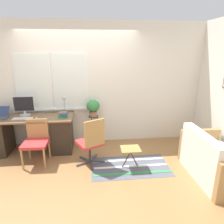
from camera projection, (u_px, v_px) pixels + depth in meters
ground_plane at (81, 156)px, 4.13m from camera, size 14.00×14.00×0.00m
wall_back_with_window at (78, 85)px, 4.42m from camera, size 9.00×0.12×2.70m
wall_right_with_picture at (219, 89)px, 4.01m from camera, size 0.08×9.00×2.70m
desk at (31, 134)px, 4.22m from camera, size 1.77×0.65×0.77m
monitor at (24, 106)px, 4.19m from camera, size 0.42×0.21×0.41m
keyboard at (23, 119)px, 4.01m from camera, size 0.39×0.13×0.02m
mouse at (37, 118)px, 4.03m from camera, size 0.03×0.06×0.03m
desk_lamp at (64, 102)px, 4.27m from camera, size 0.14×0.14×0.39m
book_stack at (63, 115)px, 4.11m from camera, size 0.20×0.16×0.11m
desk_chair_wooden at (36, 141)px, 3.78m from camera, size 0.46×0.47×0.83m
office_chair_swivel at (91, 141)px, 3.70m from camera, size 0.57×0.58×0.93m
couch_loveseat at (214, 162)px, 3.37m from camera, size 0.77×1.27×0.81m
plant_stand at (94, 121)px, 4.48m from camera, size 0.22×0.22×0.69m
potted_plant at (93, 107)px, 4.38m from camera, size 0.29×0.29×0.37m
floor_rug_striped at (130, 166)px, 3.75m from camera, size 1.45×0.79×0.01m
folding_stool at (130, 150)px, 3.64m from camera, size 0.35×0.30×0.39m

